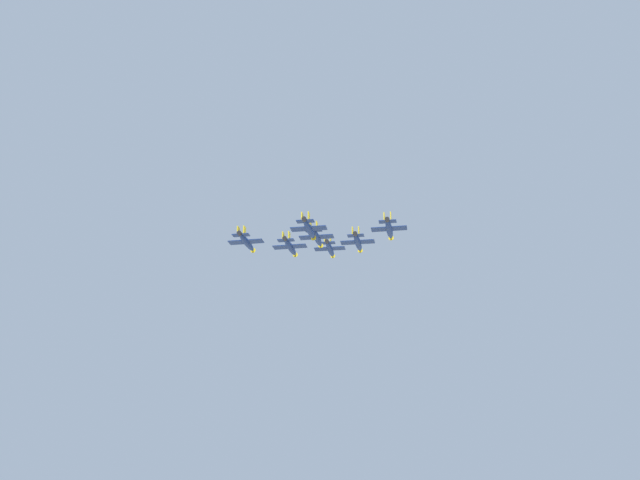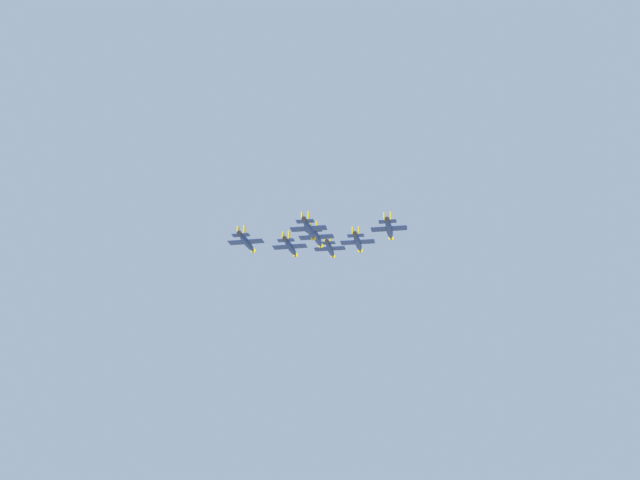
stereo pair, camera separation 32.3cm
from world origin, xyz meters
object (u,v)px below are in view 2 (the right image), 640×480
Objects in this scene: jet_lead at (330,249)px; jet_left_wingman at (290,247)px; jet_trailing at (309,229)px; jet_left_outer at (247,242)px; jet_slot_rear at (317,237)px; jet_right_outer at (389,229)px; jet_right_wingman at (358,242)px.

jet_left_wingman is at bearing 138.53° from jet_lead.
jet_trailing is at bearing 178.90° from jet_lead.
jet_left_wingman is at bearing 22.77° from jet_trailing.
jet_left_wingman is (-17.00, -4.54, -3.38)m from jet_lead.
jet_left_outer is 26.54m from jet_trailing.
jet_right_outer is at bearing -90.40° from jet_slot_rear.
jet_right_wingman is (18.74, -12.98, 0.19)m from jet_left_wingman.
jet_left_outer is at bearing 59.28° from jet_trailing.
jet_left_outer is (-34.01, -9.07, -5.88)m from jet_lead.
jet_right_wingman is 36.83m from jet_left_outer.
jet_left_outer is (-35.75, 8.44, -2.69)m from jet_right_wingman.
jet_lead reaches higher than jet_slot_rear.
jet_left_wingman reaches higher than jet_trailing.
jet_slot_rear is 13.62m from jet_trailing.
jet_left_outer is 1.04× the size of jet_trailing.
jet_left_wingman is at bearing 39.96° from jet_slot_rear.
jet_trailing is at bearing -119.81° from jet_left_outer.
jet_right_wingman is 1.02× the size of jet_right_outer.
jet_right_wingman reaches higher than jet_left_outer.
jet_lead is 17.89m from jet_right_wingman.
jet_right_wingman is at bearing -23.27° from jet_trailing.
jet_right_outer reaches higher than jet_trailing.
jet_left_wingman reaches higher than jet_left_outer.
jet_trailing is at bearing 179.60° from jet_slot_rear.
jet_lead reaches higher than jet_trailing.
jet_lead is 17.92m from jet_left_wingman.
jet_right_outer is (3.48, -35.03, -4.44)m from jet_lead.
jet_left_wingman is 1.05× the size of jet_trailing.
jet_right_outer is at bearing -140.74° from jet_lead.
jet_left_wingman reaches higher than jet_slot_rear.
jet_lead reaches higher than jet_left_wingman.
jet_lead is 1.01× the size of jet_trailing.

